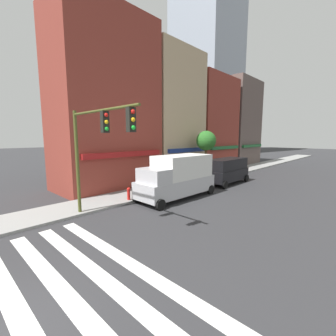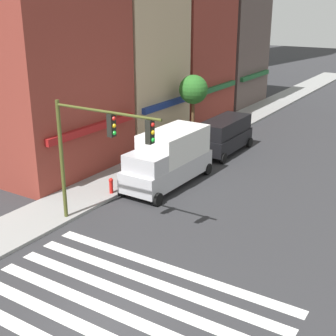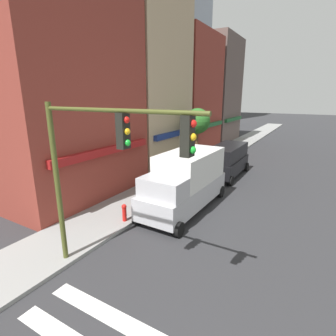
{
  "view_description": "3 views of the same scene",
  "coord_description": "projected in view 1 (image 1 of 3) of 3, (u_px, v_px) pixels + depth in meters",
  "views": [
    {
      "loc": [
        -0.51,
        -5.6,
        4.32
      ],
      "look_at": [
        11.7,
        6.0,
        2.0
      ],
      "focal_mm": 24.0,
      "sensor_mm": 36.0,
      "label": 1
    },
    {
      "loc": [
        -9.45,
        -8.42,
        9.72
      ],
      "look_at": [
        11.22,
        4.7,
        1.0
      ],
      "focal_mm": 50.0,
      "sensor_mm": 36.0,
      "label": 2
    },
    {
      "loc": [
        -0.48,
        -1.1,
        5.88
      ],
      "look_at": [
        11.7,
        6.0,
        2.0
      ],
      "focal_mm": 28.0,
      "sensor_mm": 36.0,
      "label": 3
    }
  ],
  "objects": [
    {
      "name": "street_tree",
      "position": [
        206.0,
        141.0,
        22.97
      ],
      "size": [
        2.02,
        2.02,
        4.82
      ],
      "color": "brown",
      "rests_on": "sidewalk_left"
    },
    {
      "name": "van_black",
      "position": [
        227.0,
        170.0,
        20.97
      ],
      "size": [
        5.01,
        2.22,
        2.34
      ],
      "rotation": [
        0.0,
        0.0,
        0.01
      ],
      "color": "black",
      "rests_on": "ground_plane"
    },
    {
      "name": "traffic_signal",
      "position": [
        96.0,
        140.0,
        10.68
      ],
      "size": [
        0.32,
        5.5,
        5.71
      ],
      "color": "#474C1E",
      "rests_on": "ground_plane"
    },
    {
      "name": "pedestrian_green_top",
      "position": [
        182.0,
        173.0,
        20.5
      ],
      "size": [
        0.32,
        0.32,
        1.77
      ],
      "rotation": [
        0.0,
        0.0,
        3.16
      ],
      "color": "#23232D",
      "rests_on": "sidewalk_left"
    },
    {
      "name": "fire_hydrant",
      "position": [
        129.0,
        193.0,
        15.01
      ],
      "size": [
        0.24,
        0.24,
        0.84
      ],
      "color": "red",
      "rests_on": "sidewalk_left"
    },
    {
      "name": "tower_distant",
      "position": [
        208.0,
        27.0,
        56.47
      ],
      "size": [
        14.97,
        13.95,
        63.42
      ],
      "color": "#939EAD",
      "rests_on": "ground_plane"
    },
    {
      "name": "box_truck_silver",
      "position": [
        177.0,
        176.0,
        15.89
      ],
      "size": [
        6.24,
        2.42,
        3.04
      ],
      "rotation": [
        0.0,
        0.0,
        -0.02
      ],
      "color": "#B7B7BC",
      "rests_on": "ground_plane"
    },
    {
      "name": "storefront_row",
      "position": [
        188.0,
        118.0,
        26.82
      ],
      "size": [
        31.58,
        5.3,
        14.22
      ],
      "color": "maroon",
      "rests_on": "ground_plane"
    }
  ]
}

